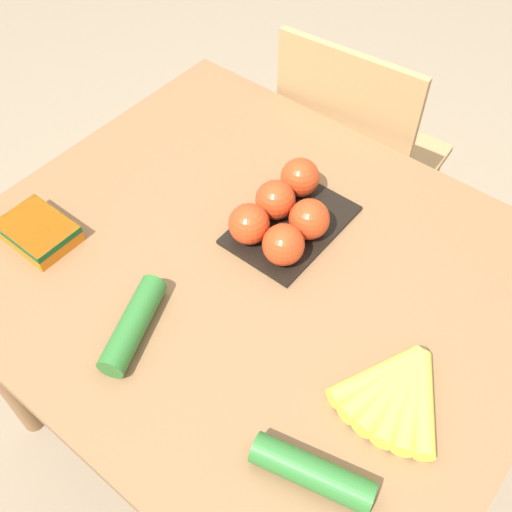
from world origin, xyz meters
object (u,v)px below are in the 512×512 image
(chair, at_px, (354,163))
(cucumber_near, at_px, (133,325))
(tomato_pack, at_px, (285,214))
(carrot_bag, at_px, (38,231))
(banana_bunch, at_px, (398,391))
(cucumber_far, at_px, (312,472))

(chair, xyz_separation_m, cucumber_near, (0.07, -0.90, 0.29))
(tomato_pack, relative_size, carrot_bag, 1.79)
(carrot_bag, xyz_separation_m, cucumber_near, (0.32, -0.04, 0.00))
(tomato_pack, bearing_deg, carrot_bag, -138.15)
(tomato_pack, xyz_separation_m, carrot_bag, (-0.38, -0.34, -0.02))
(banana_bunch, height_order, tomato_pack, tomato_pack)
(tomato_pack, height_order, cucumber_far, tomato_pack)
(chair, distance_m, cucumber_far, 1.07)
(carrot_bag, bearing_deg, cucumber_far, -3.93)
(banana_bunch, relative_size, carrot_bag, 1.34)
(cucumber_far, bearing_deg, chair, 117.46)
(chair, distance_m, banana_bunch, 0.92)
(chair, bearing_deg, cucumber_near, 89.67)
(carrot_bag, distance_m, cucumber_near, 0.32)
(banana_bunch, bearing_deg, carrot_bag, -168.45)
(carrot_bag, bearing_deg, chair, 74.15)
(cucumber_near, height_order, cucumber_far, same)
(banana_bunch, relative_size, cucumber_far, 1.01)
(banana_bunch, bearing_deg, cucumber_far, -99.14)
(banana_bunch, relative_size, cucumber_near, 1.01)
(banana_bunch, distance_m, carrot_bag, 0.77)
(banana_bunch, bearing_deg, cucumber_near, -156.57)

